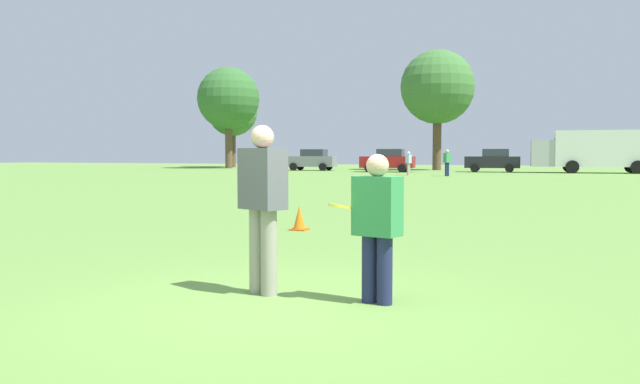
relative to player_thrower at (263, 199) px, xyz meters
name	(u,v)px	position (x,y,z in m)	size (l,w,h in m)	color
ground_plane	(279,305)	(0.37, -0.43, -1.02)	(155.45, 155.45, 0.00)	#608C3D
player_thrower	(263,199)	(0.00, 0.00, 0.00)	(0.57, 0.47, 1.80)	gray
player_defender	(377,221)	(1.26, -0.02, -0.18)	(0.50, 0.37, 1.49)	#1E234C
frisbee	(341,206)	(0.89, -0.04, -0.05)	(0.27, 0.27, 0.08)	yellow
traffic_cone	(299,218)	(-1.81, 5.60, -0.79)	(0.32, 0.32, 0.48)	#D8590C
parked_car_near_left	(312,160)	(-17.18, 47.18, -0.09)	(4.32, 2.45, 1.82)	slate
parked_car_mid_left	(388,160)	(-9.88, 44.93, -0.09)	(4.32, 2.45, 1.82)	maroon
parked_car_center	(493,160)	(-2.04, 47.41, -0.09)	(4.32, 2.45, 1.82)	black
box_truck	(593,150)	(5.26, 47.43, 0.74)	(8.65, 3.40, 3.18)	white
bystander_sideline_watcher	(447,161)	(-3.96, 36.95, -0.04)	(0.47, 0.55, 1.73)	#1E234C
bystander_far_jogger	(409,162)	(-6.67, 37.73, -0.11)	(0.35, 0.49, 1.60)	gray
tree_west_oak	(233,112)	(-29.79, 56.91, 4.85)	(5.25, 5.25, 8.53)	brown
tree_west_maple	(228,99)	(-27.75, 52.09, 5.79)	(6.09, 6.09, 9.89)	brown
tree_center_elm	(438,87)	(-7.27, 51.98, 6.20)	(6.45, 6.45, 10.49)	brown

